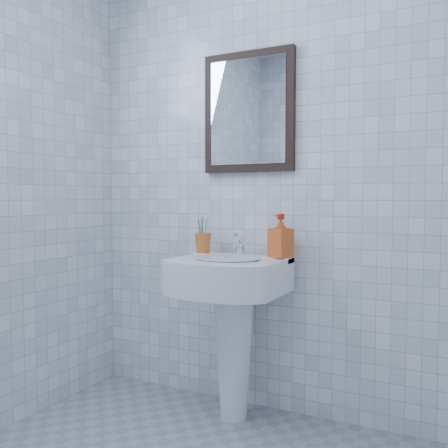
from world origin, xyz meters
The scene contains 6 objects.
wall_back centered at (0.00, 1.20, 1.25)m, with size 2.20×0.02×2.50m, color white.
washbasin centered at (-0.17, 0.98, 0.55)m, with size 0.53×0.39×0.82m.
faucet centered at (-0.17, 1.08, 0.86)m, with size 0.05×0.10×0.12m.
toothbrush_cup centered at (-0.40, 1.09, 0.87)m, with size 0.09×0.09×0.11m, color #CF6525, non-canonical shape.
soap_dispenser centered at (0.04, 1.10, 0.92)m, with size 0.09×0.10×0.21m, color red.
wall_mirror centered at (-0.17, 1.18, 1.55)m, with size 0.50×0.04×0.62m.
Camera 1 is at (0.91, -1.20, 1.11)m, focal length 40.00 mm.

